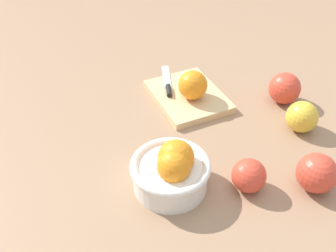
{
  "coord_description": "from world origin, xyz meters",
  "views": [
    {
      "loc": [
        -0.71,
        0.26,
        0.62
      ],
      "look_at": [
        -0.03,
        0.11,
        0.04
      ],
      "focal_mm": 41.78,
      "sensor_mm": 36.0,
      "label": 1
    }
  ],
  "objects_px": {
    "cutting_board": "(188,96)",
    "knife": "(168,84)",
    "apple_front_left_2": "(302,117)",
    "apple_front_right": "(285,88)",
    "bowl": "(172,170)",
    "apple_front_left": "(317,173)",
    "apple_mid_left": "(249,176)",
    "orange_on_board": "(193,85)"
  },
  "relations": [
    {
      "from": "apple_front_left",
      "to": "apple_mid_left",
      "type": "relative_size",
      "value": 1.16
    },
    {
      "from": "knife",
      "to": "apple_mid_left",
      "type": "xyz_separation_m",
      "value": [
        -0.37,
        -0.09,
        0.01
      ]
    },
    {
      "from": "bowl",
      "to": "knife",
      "type": "bearing_deg",
      "value": -11.01
    },
    {
      "from": "apple_front_left_2",
      "to": "bowl",
      "type": "bearing_deg",
      "value": 108.13
    },
    {
      "from": "cutting_board",
      "to": "apple_front_right",
      "type": "relative_size",
      "value": 2.58
    },
    {
      "from": "apple_mid_left",
      "to": "bowl",
      "type": "bearing_deg",
      "value": 76.22
    },
    {
      "from": "knife",
      "to": "apple_front_left",
      "type": "distance_m",
      "value": 0.46
    },
    {
      "from": "bowl",
      "to": "apple_mid_left",
      "type": "relative_size",
      "value": 2.29
    },
    {
      "from": "apple_front_left",
      "to": "apple_front_left_2",
      "type": "distance_m",
      "value": 0.19
    },
    {
      "from": "apple_front_right",
      "to": "apple_front_left",
      "type": "height_order",
      "value": "same"
    },
    {
      "from": "cutting_board",
      "to": "apple_front_left_2",
      "type": "relative_size",
      "value": 2.8
    },
    {
      "from": "cutting_board",
      "to": "apple_front_right",
      "type": "xyz_separation_m",
      "value": [
        -0.06,
        -0.24,
        0.03
      ]
    },
    {
      "from": "knife",
      "to": "apple_front_right",
      "type": "distance_m",
      "value": 0.31
    },
    {
      "from": "knife",
      "to": "apple_front_right",
      "type": "relative_size",
      "value": 1.89
    },
    {
      "from": "apple_front_left",
      "to": "knife",
      "type": "bearing_deg",
      "value": 28.55
    },
    {
      "from": "knife",
      "to": "apple_front_left_2",
      "type": "bearing_deg",
      "value": -129.02
    },
    {
      "from": "bowl",
      "to": "apple_front_left",
      "type": "distance_m",
      "value": 0.29
    },
    {
      "from": "knife",
      "to": "apple_front_left_2",
      "type": "height_order",
      "value": "apple_front_left_2"
    },
    {
      "from": "bowl",
      "to": "cutting_board",
      "type": "relative_size",
      "value": 0.76
    },
    {
      "from": "bowl",
      "to": "apple_front_right",
      "type": "bearing_deg",
      "value": -57.1
    },
    {
      "from": "apple_mid_left",
      "to": "apple_front_left_2",
      "type": "relative_size",
      "value": 0.93
    },
    {
      "from": "cutting_board",
      "to": "apple_mid_left",
      "type": "bearing_deg",
      "value": -172.84
    },
    {
      "from": "bowl",
      "to": "orange_on_board",
      "type": "xyz_separation_m",
      "value": [
        0.27,
        -0.12,
        0.01
      ]
    },
    {
      "from": "apple_front_left",
      "to": "apple_front_left_2",
      "type": "xyz_separation_m",
      "value": [
        0.18,
        -0.06,
        -0.0
      ]
    },
    {
      "from": "apple_front_right",
      "to": "apple_front_left",
      "type": "relative_size",
      "value": 1.0
    },
    {
      "from": "bowl",
      "to": "apple_front_left",
      "type": "bearing_deg",
      "value": -102.77
    },
    {
      "from": "orange_on_board",
      "to": "apple_front_left",
      "type": "bearing_deg",
      "value": -153.53
    },
    {
      "from": "apple_front_right",
      "to": "knife",
      "type": "bearing_deg",
      "value": 69.24
    },
    {
      "from": "knife",
      "to": "apple_front_left",
      "type": "bearing_deg",
      "value": -151.45
    },
    {
      "from": "apple_front_right",
      "to": "apple_front_left_2",
      "type": "height_order",
      "value": "apple_front_right"
    },
    {
      "from": "orange_on_board",
      "to": "apple_front_left",
      "type": "relative_size",
      "value": 0.92
    },
    {
      "from": "cutting_board",
      "to": "knife",
      "type": "distance_m",
      "value": 0.07
    },
    {
      "from": "orange_on_board",
      "to": "apple_front_left_2",
      "type": "height_order",
      "value": "orange_on_board"
    },
    {
      "from": "bowl",
      "to": "knife",
      "type": "relative_size",
      "value": 1.04
    },
    {
      "from": "apple_front_left",
      "to": "apple_front_left_2",
      "type": "relative_size",
      "value": 1.08
    },
    {
      "from": "cutting_board",
      "to": "apple_mid_left",
      "type": "xyz_separation_m",
      "value": [
        -0.33,
        -0.04,
        0.03
      ]
    },
    {
      "from": "apple_mid_left",
      "to": "apple_front_left",
      "type": "bearing_deg",
      "value": -101.63
    },
    {
      "from": "apple_front_right",
      "to": "orange_on_board",
      "type": "bearing_deg",
      "value": 79.65
    },
    {
      "from": "orange_on_board",
      "to": "apple_front_left_2",
      "type": "xyz_separation_m",
      "value": [
        -0.16,
        -0.23,
        -0.02
      ]
    },
    {
      "from": "apple_front_right",
      "to": "apple_mid_left",
      "type": "distance_m",
      "value": 0.33
    },
    {
      "from": "cutting_board",
      "to": "orange_on_board",
      "type": "bearing_deg",
      "value": -159.82
    },
    {
      "from": "apple_front_left",
      "to": "orange_on_board",
      "type": "bearing_deg",
      "value": 26.47
    }
  ]
}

